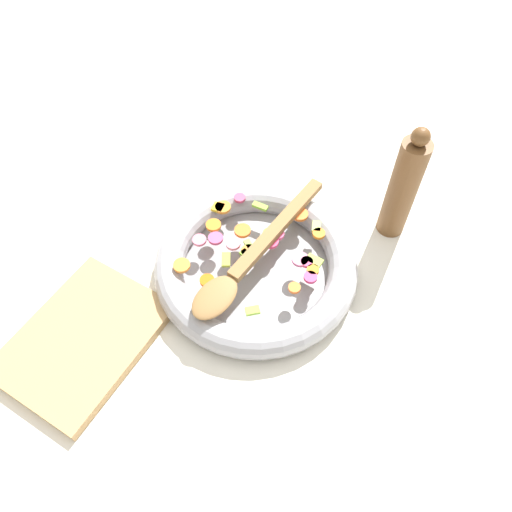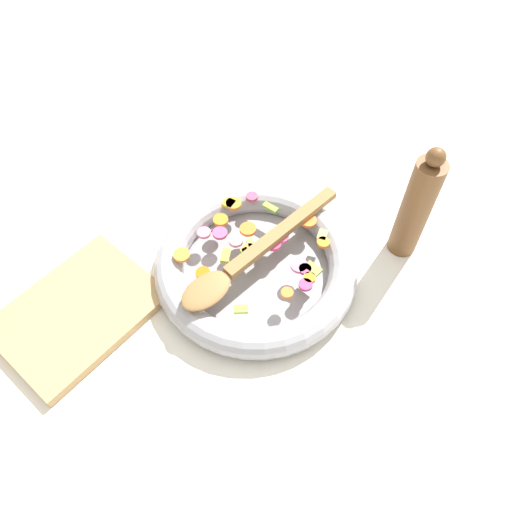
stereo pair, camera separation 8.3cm
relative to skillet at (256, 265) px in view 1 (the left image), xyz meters
The scene contains 6 objects.
ground_plane 0.02m from the skillet, ahead, with size 4.00×4.00×0.00m, color silver.
skillet is the anchor object (origin of this frame).
chopped_vegetables 0.04m from the skillet, 33.56° to the left, with size 0.25×0.23×0.01m.
wooden_spoon 0.04m from the skillet, behind, with size 0.35×0.07×0.01m.
pepper_mill 0.28m from the skillet, 36.97° to the right, with size 0.05×0.05×0.23m.
cutting_board 0.30m from the skillet, 146.73° to the left, with size 0.25×0.19×0.02m.
Camera 1 is at (-0.42, -0.25, 0.73)m, focal length 35.00 mm.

